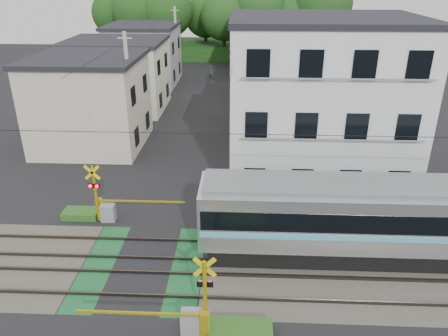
{
  "coord_description": "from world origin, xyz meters",
  "views": [
    {
      "loc": [
        4.17,
        -15.01,
        11.48
      ],
      "look_at": [
        3.23,
        5.0,
        2.39
      ],
      "focal_mm": 35.0,
      "sensor_mm": 36.0,
      "label": 1
    }
  ],
  "objects_px": {
    "crossing_signal_far": "(106,208)",
    "pedestrian": "(211,73)",
    "crossing_signal_near": "(193,317)",
    "apartment_block": "(320,101)"
  },
  "relations": [
    {
      "from": "crossing_signal_far",
      "to": "apartment_block",
      "type": "xyz_separation_m",
      "value": [
        11.09,
        5.84,
        3.94
      ]
    },
    {
      "from": "crossing_signal_near",
      "to": "pedestrian",
      "type": "relative_size",
      "value": 3.14
    },
    {
      "from": "crossing_signal_near",
      "to": "crossing_signal_far",
      "type": "bearing_deg",
      "value": 125.29
    },
    {
      "from": "crossing_signal_far",
      "to": "pedestrian",
      "type": "relative_size",
      "value": 3.14
    },
    {
      "from": "crossing_signal_near",
      "to": "apartment_block",
      "type": "bearing_deg",
      "value": 65.78
    },
    {
      "from": "crossing_signal_near",
      "to": "apartment_block",
      "type": "height_order",
      "value": "apartment_block"
    },
    {
      "from": "crossing_signal_near",
      "to": "pedestrian",
      "type": "height_order",
      "value": "crossing_signal_near"
    },
    {
      "from": "apartment_block",
      "to": "pedestrian",
      "type": "height_order",
      "value": "apartment_block"
    },
    {
      "from": "crossing_signal_far",
      "to": "pedestrian",
      "type": "height_order",
      "value": "crossing_signal_far"
    },
    {
      "from": "apartment_block",
      "to": "crossing_signal_far",
      "type": "bearing_deg",
      "value": -152.22
    }
  ]
}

